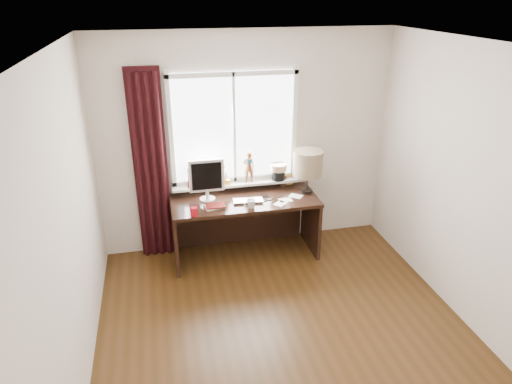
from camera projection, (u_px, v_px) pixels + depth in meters
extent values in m
cube|color=#39230D|center=(291.00, 346.00, 4.17)|extent=(3.50, 4.00, 0.00)
cube|color=white|center=(303.00, 50.00, 3.11)|extent=(3.50, 4.00, 0.00)
cube|color=beige|center=(246.00, 144.00, 5.42)|extent=(3.50, 0.00, 2.60)
cube|color=beige|center=(64.00, 244.00, 3.29)|extent=(0.00, 4.00, 2.60)
cube|color=beige|center=(488.00, 199.00, 3.99)|extent=(0.00, 4.00, 2.60)
imported|color=silver|center=(248.00, 201.00, 5.22)|extent=(0.36, 0.25, 0.03)
imported|color=white|center=(251.00, 204.00, 5.06)|extent=(0.14, 0.14, 0.10)
cylinder|color=#A30A15|center=(194.00, 212.00, 4.88)|extent=(0.07, 0.07, 0.10)
cube|color=white|center=(234.00, 128.00, 5.29)|extent=(1.40, 0.02, 1.30)
cube|color=silver|center=(235.00, 179.00, 5.53)|extent=(1.50, 0.05, 0.05)
cube|color=silver|center=(233.00, 74.00, 5.02)|extent=(1.50, 0.05, 0.05)
cube|color=silver|center=(171.00, 133.00, 5.13)|extent=(0.05, 0.05, 1.40)
cube|color=silver|center=(294.00, 125.00, 5.42)|extent=(0.05, 0.05, 1.40)
cube|color=silver|center=(234.00, 129.00, 5.27)|extent=(0.03, 0.05, 1.30)
cube|color=silver|center=(236.00, 183.00, 5.50)|extent=(1.52, 0.18, 0.03)
cylinder|color=#470207|center=(193.00, 177.00, 5.32)|extent=(0.14, 0.14, 0.25)
cube|color=gold|center=(223.00, 181.00, 5.45)|extent=(0.15, 0.12, 0.06)
sphere|color=beige|center=(223.00, 174.00, 5.41)|extent=(0.13, 0.13, 0.13)
sphere|color=beige|center=(223.00, 166.00, 5.37)|extent=(0.07, 0.07, 0.07)
imported|color=brown|center=(249.00, 167.00, 5.45)|extent=(0.14, 0.10, 0.38)
cylinder|color=#1E4C51|center=(249.00, 161.00, 5.40)|extent=(0.09, 0.09, 0.05)
cylinder|color=black|center=(278.00, 175.00, 5.55)|extent=(0.16, 0.16, 0.12)
cylinder|color=#8C6B4C|center=(278.00, 167.00, 5.51)|extent=(0.20, 0.20, 0.08)
cube|color=black|center=(151.00, 167.00, 5.19)|extent=(0.38, 0.05, 2.25)
cylinder|color=black|center=(138.00, 171.00, 5.14)|extent=(0.06, 0.06, 2.20)
cylinder|color=black|center=(147.00, 171.00, 5.16)|extent=(0.06, 0.06, 2.20)
cylinder|color=black|center=(155.00, 170.00, 5.18)|extent=(0.06, 0.06, 2.20)
cylinder|color=black|center=(163.00, 169.00, 5.20)|extent=(0.06, 0.06, 2.20)
cube|color=#341D15|center=(245.00, 201.00, 5.30)|extent=(1.70, 0.70, 0.04)
cube|color=#341D15|center=(175.00, 236.00, 5.29)|extent=(0.04, 0.64, 0.71)
cube|color=#341D15|center=(311.00, 222.00, 5.62)|extent=(0.04, 0.64, 0.71)
cube|color=#341D15|center=(240.00, 216.00, 5.75)|extent=(1.60, 0.03, 0.71)
cylinder|color=beige|center=(208.00, 199.00, 5.28)|extent=(0.18, 0.18, 0.01)
cylinder|color=beige|center=(207.00, 194.00, 5.25)|extent=(0.04, 0.04, 0.10)
cube|color=beige|center=(206.00, 176.00, 5.16)|extent=(0.40, 0.04, 0.38)
cube|color=black|center=(207.00, 176.00, 5.14)|extent=(0.34, 0.01, 0.32)
cube|color=beige|center=(215.00, 206.00, 5.09)|extent=(0.24, 0.19, 0.02)
cube|color=maroon|center=(215.00, 205.00, 5.08)|extent=(0.21, 0.15, 0.01)
cylinder|color=black|center=(283.00, 181.00, 5.62)|extent=(0.09, 0.09, 0.12)
cylinder|color=black|center=(282.00, 177.00, 5.61)|extent=(0.01, 0.01, 0.22)
cylinder|color=black|center=(284.00, 179.00, 5.61)|extent=(0.01, 0.01, 0.19)
cylinder|color=black|center=(283.00, 176.00, 5.61)|extent=(0.01, 0.01, 0.25)
cylinder|color=black|center=(284.00, 179.00, 5.63)|extent=(0.01, 0.01, 0.17)
cube|color=gold|center=(289.00, 180.00, 5.66)|extent=(0.10, 0.03, 0.13)
cube|color=#996633|center=(289.00, 180.00, 5.65)|extent=(0.07, 0.02, 0.10)
cylinder|color=black|center=(307.00, 191.00, 5.47)|extent=(0.14, 0.14, 0.03)
cylinder|color=black|center=(307.00, 181.00, 5.42)|extent=(0.03, 0.03, 0.22)
cylinder|color=gray|center=(308.00, 163.00, 5.33)|extent=(0.35, 0.35, 0.30)
cube|color=white|center=(285.00, 200.00, 5.27)|extent=(0.16, 0.12, 0.00)
cube|color=white|center=(296.00, 196.00, 5.37)|extent=(0.19, 0.18, 0.00)
cube|color=white|center=(280.00, 203.00, 5.18)|extent=(0.19, 0.18, 0.00)
torus|color=black|center=(263.00, 199.00, 5.28)|extent=(0.13, 0.13, 0.01)
torus|color=black|center=(269.00, 199.00, 5.30)|extent=(0.12, 0.12, 0.01)
torus|color=black|center=(264.00, 195.00, 5.40)|extent=(0.12, 0.12, 0.01)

